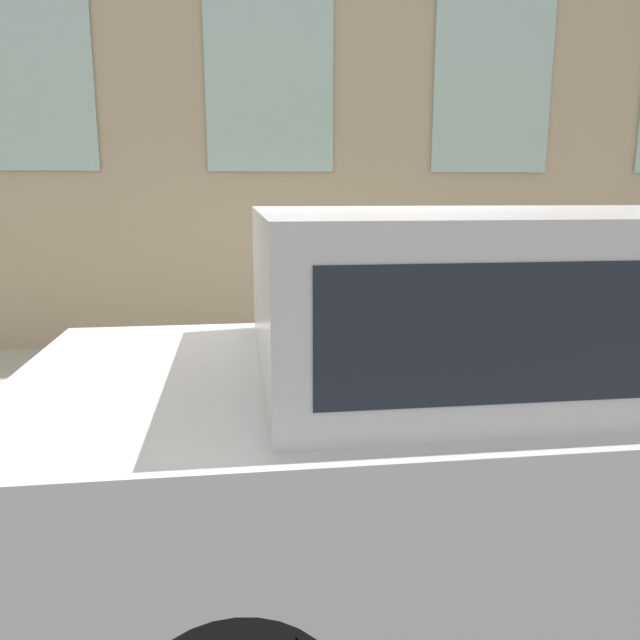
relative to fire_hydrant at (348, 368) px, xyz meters
name	(u,v)px	position (x,y,z in m)	size (l,w,h in m)	color
ground_plane	(301,470)	(-0.36, 0.39, -0.62)	(80.00, 80.00, 0.00)	#47474C
sidewalk	(284,389)	(1.19, 0.39, -0.53)	(3.09, 60.00, 0.17)	#B2ADA3
fire_hydrant	(348,368)	(0.00, 0.00, 0.00)	(0.34, 0.45, 0.86)	gold
person	(293,311)	(0.27, 0.38, 0.39)	(0.33, 0.22, 1.38)	#998466
parked_truck_silver_near	(571,380)	(-1.73, -0.75, 0.41)	(2.01, 4.91, 1.81)	black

